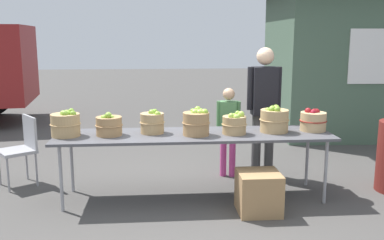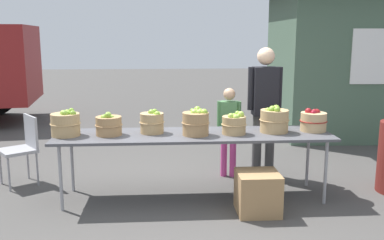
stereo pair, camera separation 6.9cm
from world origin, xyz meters
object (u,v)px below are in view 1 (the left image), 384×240
apple_basket_green_1 (109,125)px  apple_basket_green_3 (196,122)px  apple_basket_red_0 (313,120)px  apple_basket_green_2 (152,122)px  apple_basket_green_4 (235,124)px  produce_crate (259,192)px  child_customer (228,125)px  folding_chair (22,145)px  market_table (194,137)px  vendor_adult (264,102)px  apple_basket_green_0 (66,124)px  apple_basket_green_5 (274,120)px

apple_basket_green_1 → apple_basket_green_3: size_ratio=0.98×
apple_basket_green_1 → apple_basket_red_0: apple_basket_red_0 is taller
apple_basket_green_2 → apple_basket_green_4: 0.93m
apple_basket_green_2 → produce_crate: (1.11, -0.57, -0.66)m
apple_basket_red_0 → produce_crate: size_ratio=0.72×
produce_crate → child_customer: bearing=95.9°
apple_basket_green_3 → apple_basket_green_1: bearing=176.6°
folding_chair → produce_crate: folding_chair is taller
market_table → vendor_adult: vendor_adult is taller
apple_basket_green_1 → produce_crate: apple_basket_green_1 is taller
apple_basket_green_1 → produce_crate: (1.58, -0.49, -0.64)m
apple_basket_green_3 → produce_crate: 1.01m
apple_basket_green_2 → apple_basket_green_0: bearing=-175.7°
produce_crate → market_table: bearing=142.3°
apple_basket_green_5 → produce_crate: 0.90m
apple_basket_green_1 → folding_chair: apple_basket_green_1 is taller
market_table → apple_basket_green_4: (0.45, -0.04, 0.15)m
market_table → apple_basket_green_1: size_ratio=10.20×
market_table → child_customer: size_ratio=2.64×
apple_basket_red_0 → folding_chair: apple_basket_red_0 is taller
apple_basket_green_0 → apple_basket_green_2: bearing=4.3°
market_table → apple_basket_green_2: apple_basket_green_2 is taller
apple_basket_red_0 → folding_chair: 3.54m
apple_basket_green_4 → apple_basket_red_0: apple_basket_red_0 is taller
apple_basket_green_1 → folding_chair: size_ratio=0.35×
apple_basket_green_4 → produce_crate: 0.81m
market_table → apple_basket_green_2: size_ratio=10.92×
apple_basket_green_4 → folding_chair: (-2.54, 0.66, -0.36)m
vendor_adult → child_customer: (-0.46, 0.02, -0.30)m
apple_basket_green_2 → folding_chair: (-1.62, 0.54, -0.37)m
vendor_adult → market_table: bearing=36.2°
apple_basket_green_0 → folding_chair: bearing=137.7°
apple_basket_green_0 → produce_crate: apple_basket_green_0 is taller
apple_basket_green_3 → produce_crate: bearing=-34.8°
market_table → apple_basket_red_0: (1.39, 0.05, 0.16)m
apple_basket_green_0 → apple_basket_green_1: 0.47m
apple_basket_green_3 → apple_basket_green_5: size_ratio=0.92×
folding_chair → apple_basket_green_1: bearing=26.3°
market_table → vendor_adult: (0.97, 0.72, 0.28)m
apple_basket_green_4 → apple_basket_green_0: bearing=178.6°
apple_basket_green_2 → market_table: bearing=-9.0°
apple_basket_green_5 → apple_basket_red_0: 0.47m
apple_basket_green_0 → apple_basket_green_1: bearing=-0.9°
apple_basket_green_4 → child_customer: bearing=85.6°
produce_crate → apple_basket_green_1: bearing=162.9°
apple_basket_green_1 → apple_basket_green_4: size_ratio=1.07×
folding_chair → apple_basket_red_0: bearing=45.6°
apple_basket_green_2 → child_customer: 1.20m
apple_basket_green_3 → apple_basket_green_4: 0.43m
apple_basket_green_0 → apple_basket_red_0: 2.80m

